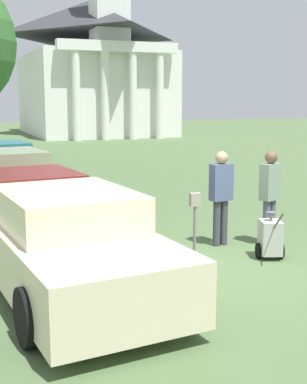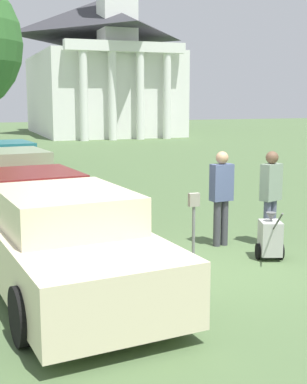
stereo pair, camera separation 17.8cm
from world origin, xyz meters
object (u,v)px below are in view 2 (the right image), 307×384
Objects in this scene: parked_car_maroon at (32,206)px; person_worker at (221,192)px; parked_car_cream at (62,243)px; person_supervisor at (271,192)px; parked_car_sage at (14,179)px; parking_meter at (194,216)px; equipment_cart at (270,238)px; church at (100,61)px; parked_car_teal at (4,166)px.

parked_car_maroon is 2.75× the size of person_worker.
parked_car_cream is 2.89× the size of person_supervisor.
parked_car_sage is 6.57m from person_worker.
person_worker is at bearing -39.02° from person_supervisor.
person_supervisor is at bearing -60.92° from parked_car_sage.
person_supervisor is (4.21, -2.26, 0.41)m from parked_car_maroon.
parking_meter is (2.25, 0.31, 0.18)m from parked_car_cream.
parked_car_cream is 5.32× the size of equipment_cart.
church is at bearing 77.89° from parking_meter.
parked_car_teal is at bearing 102.97° from parking_meter.
parked_car_sage is 30.23m from church.
person_worker is at bearing 45.37° from parking_meter.
parked_car_sage is at bearing 137.87° from equipment_cart.
parked_car_cream is 1.09× the size of parked_car_teal.
person_supervisor is at bearing 77.54° from equipment_cart.
parked_car_cream is at bearing -96.18° from parked_car_sage.
parked_car_sage is 3.04m from parked_car_teal.
parked_car_sage is 7.11m from parking_meter.
person_worker is 0.95m from person_supervisor.
person_worker is 1.35m from equipment_cart.
church reaches higher than person_supervisor.
parked_car_teal is at bearing 129.81° from equipment_cart.
church is at bearing 62.63° from parked_car_teal.
person_worker reaches higher than parked_car_cream.
person_worker reaches higher than parked_car_maroon.
parked_car_maroon is 1.03× the size of parked_car_teal.
parked_car_teal is 2.66× the size of person_supervisor.
parked_car_sage is 2.83× the size of person_supervisor.
person_worker reaches higher than parked_car_teal.
parked_car_cream is at bearing -105.46° from church.
parked_car_maroon is 3.79m from parking_meter.
parked_car_sage is at bearing 108.48° from parking_meter.
parked_car_sage is at bearing -109.08° from church.
parked_car_cream is 36.88m from church.
person_supervisor is (1.96, 0.78, 0.16)m from parking_meter.
parked_car_cream is 1.02× the size of parked_car_sage.
parked_car_teal is 9.32m from person_worker.
person_worker is (1.06, 1.08, 0.16)m from parking_meter.
person_worker is 34.75m from church.
parked_car_cream is at bearing -172.17° from parking_meter.
equipment_cart is at bearing -1.70° from parked_car_cream.
parked_car_sage is 2.83× the size of person_worker.
person_supervisor is at bearing 8.27° from parked_car_cream.
church reaches higher than parked_car_sage.
parked_car_teal is 4.88× the size of equipment_cart.
parking_meter is at bearing -102.11° from church.
parking_meter is at bearing -161.71° from equipment_cart.
parked_car_cream is 7.05m from parked_car_sage.
person_worker is at bearing -65.84° from parked_car_sage.
person_supervisor is 0.08× the size of church.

